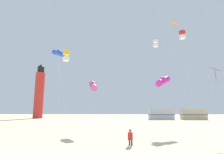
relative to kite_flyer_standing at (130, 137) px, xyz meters
name	(u,v)px	position (x,y,z in m)	size (l,w,h in m)	color
kite_flyer_standing	(130,137)	(0.00, 0.00, 0.00)	(0.38, 0.53, 1.16)	red
kite_tube_rainbow	(93,86)	(-3.76, 7.48, 4.69)	(2.34, 2.77, 6.01)	silver
kite_diamond_violet	(215,71)	(8.46, 3.82, 5.52)	(1.33, 1.33, 6.55)	silver
kite_box_gold	(66,56)	(-6.55, 5.60, 7.74)	(1.37, 1.37, 8.94)	silver
kite_diamond_orange	(175,28)	(6.20, 7.53, 11.78)	(2.67, 2.16, 13.28)	silver
kite_box_white	(156,44)	(5.26, 14.30, 12.35)	(3.07, 2.71, 13.57)	silver
kite_tube_blue	(58,53)	(-9.49, 11.63, 10.05)	(2.99, 2.78, 11.37)	silver
kite_tube_magenta	(163,81)	(4.31, 7.17, 5.15)	(3.51, 3.58, 6.46)	silver
kite_box_scarlet	(182,35)	(8.00, 10.12, 11.96)	(1.38, 1.26, 13.18)	silver
lighthouse_distant	(39,92)	(-25.10, 41.63, 7.22)	(2.80, 2.80, 16.80)	red
rv_van_silver	(161,114)	(10.61, 35.81, 0.78)	(6.58, 2.75, 2.80)	#B7BABF
rv_van_tan	(193,114)	(19.06, 35.83, 0.78)	(6.49, 2.49, 2.80)	#C6B28C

